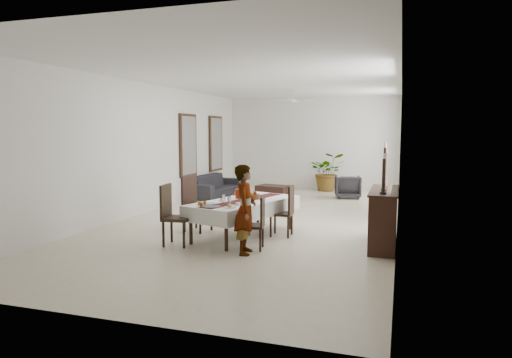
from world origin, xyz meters
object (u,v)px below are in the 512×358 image
at_px(dining_table_top, 244,202).
at_px(red_pitcher, 239,194).
at_px(sideboard_body, 384,219).
at_px(sofa, 215,185).
at_px(woman, 245,209).

height_order(dining_table_top, red_pitcher, red_pitcher).
distance_m(sideboard_body, sofa, 7.19).
relative_size(dining_table_top, sideboard_body, 1.37).
xyz_separation_m(dining_table_top, red_pitcher, (-0.18, 0.20, 0.13)).
xyz_separation_m(red_pitcher, sofa, (-2.51, 4.72, -0.46)).
distance_m(dining_table_top, woman, 1.25).
height_order(dining_table_top, woman, woman).
bearing_deg(sofa, dining_table_top, -147.15).
distance_m(woman, sofa, 6.85).
height_order(red_pitcher, sofa, red_pitcher).
relative_size(sideboard_body, sofa, 0.71).
bearing_deg(red_pitcher, sofa, 117.96).
xyz_separation_m(dining_table_top, sideboard_body, (2.59, 0.03, -0.18)).
bearing_deg(dining_table_top, woman, -52.56).
relative_size(red_pitcher, sideboard_body, 0.11).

